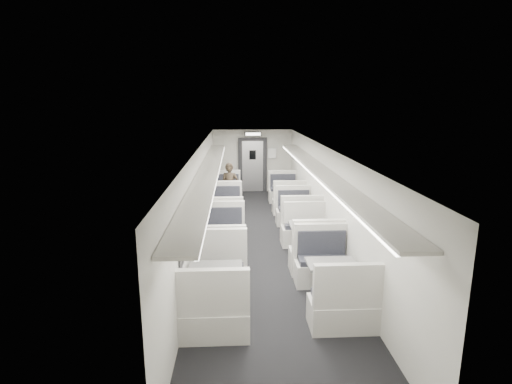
{
  "coord_description": "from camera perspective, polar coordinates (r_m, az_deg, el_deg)",
  "views": [
    {
      "loc": [
        -0.64,
        -9.27,
        3.46
      ],
      "look_at": [
        -0.13,
        0.85,
        1.14
      ],
      "focal_mm": 28.0,
      "sensor_mm": 36.0,
      "label": 1
    }
  ],
  "objects": [
    {
      "name": "luggage_rack_left",
      "position": [
        9.12,
        -6.67,
        3.04
      ],
      "size": [
        0.46,
        10.4,
        0.09
      ],
      "color": "beige",
      "rests_on": "room"
    },
    {
      "name": "booth_left_d",
      "position": [
        6.95,
        -5.72,
        -13.42
      ],
      "size": [
        1.07,
        2.17,
        1.16
      ],
      "color": "beige",
      "rests_on": "room"
    },
    {
      "name": "booth_right_c",
      "position": [
        9.15,
        7.65,
        -6.81
      ],
      "size": [
        1.09,
        2.21,
        1.18
      ],
      "color": "beige",
      "rests_on": "room"
    },
    {
      "name": "luggage_rack_right",
      "position": [
        9.29,
        8.85,
        3.16
      ],
      "size": [
        0.46,
        10.4,
        0.09
      ],
      "color": "beige",
      "rests_on": "room"
    },
    {
      "name": "window_a",
      "position": [
        12.87,
        -6.66,
        3.35
      ],
      "size": [
        0.02,
        1.18,
        0.84
      ],
      "primitive_type": "cube",
      "color": "black",
      "rests_on": "room"
    },
    {
      "name": "vestibule_door",
      "position": [
        15.4,
        -0.5,
        3.83
      ],
      "size": [
        1.1,
        0.13,
        2.1
      ],
      "color": "black",
      "rests_on": "room"
    },
    {
      "name": "booth_right_b",
      "position": [
        10.78,
        5.98,
        -3.88
      ],
      "size": [
        1.01,
        2.04,
        1.09
      ],
      "color": "beige",
      "rests_on": "room"
    },
    {
      "name": "window_b",
      "position": [
        10.71,
        -7.39,
        1.41
      ],
      "size": [
        0.02,
        1.18,
        0.84
      ],
      "primitive_type": "cube",
      "color": "black",
      "rests_on": "room"
    },
    {
      "name": "room",
      "position": [
        9.56,
        1.02,
        -0.8
      ],
      "size": [
        3.24,
        12.24,
        2.64
      ],
      "color": "black",
      "rests_on": "ground"
    },
    {
      "name": "window_d",
      "position": [
        6.48,
        -10.32,
        -6.35
      ],
      "size": [
        0.02,
        1.18,
        0.84
      ],
      "primitive_type": "cube",
      "color": "black",
      "rests_on": "room"
    },
    {
      "name": "booth_left_b",
      "position": [
        11.02,
        -4.67,
        -3.38
      ],
      "size": [
        1.06,
        2.14,
        1.15
      ],
      "color": "beige",
      "rests_on": "room"
    },
    {
      "name": "booth_right_d",
      "position": [
        7.23,
        10.75,
        -12.54
      ],
      "size": [
        1.05,
        2.13,
        1.14
      ],
      "color": "beige",
      "rests_on": "room"
    },
    {
      "name": "booth_left_a",
      "position": [
        13.19,
        -4.39,
        -0.72
      ],
      "size": [
        1.01,
        2.06,
        1.1
      ],
      "color": "beige",
      "rests_on": "room"
    },
    {
      "name": "passenger",
      "position": [
        12.66,
        -3.78,
        0.64
      ],
      "size": [
        0.63,
        0.48,
        1.57
      ],
      "primitive_type": "imported",
      "rotation": [
        0.0,
        0.0,
        -0.2
      ],
      "color": "black",
      "rests_on": "room"
    },
    {
      "name": "booth_left_c",
      "position": [
        8.56,
        -5.17,
        -8.15
      ],
      "size": [
        1.09,
        2.22,
        1.19
      ],
      "color": "beige",
      "rests_on": "room"
    },
    {
      "name": "exit_sign",
      "position": [
        14.77,
        -0.42,
        8.29
      ],
      "size": [
        0.62,
        0.12,
        0.16
      ],
      "color": "black",
      "rests_on": "room"
    },
    {
      "name": "booth_right_a",
      "position": [
        13.28,
        4.27,
        -0.65
      ],
      "size": [
        1.0,
        2.03,
        1.09
      ],
      "color": "beige",
      "rests_on": "room"
    },
    {
      "name": "wall_notice",
      "position": [
        15.38,
        2.31,
        5.54
      ],
      "size": [
        0.32,
        0.02,
        0.4
      ],
      "primitive_type": "cube",
      "color": "white",
      "rests_on": "room"
    },
    {
      "name": "window_c",
      "position": [
        8.57,
        -8.49,
        -1.51
      ],
      "size": [
        0.02,
        1.18,
        0.84
      ],
      "primitive_type": "cube",
      "color": "black",
      "rests_on": "room"
    }
  ]
}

